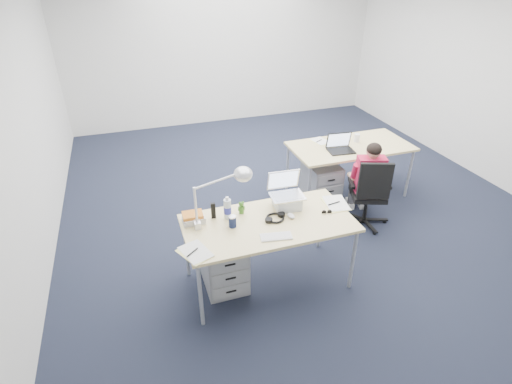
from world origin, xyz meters
TOP-DOWN VIEW (x-y plane):
  - floor at (0.00, 0.00)m, footprint 7.00×7.00m
  - room at (0.00, 0.00)m, footprint 6.02×7.02m
  - desk_near at (-0.88, -1.31)m, footprint 1.60×0.80m
  - desk_far at (0.78, 0.03)m, footprint 1.60×0.80m
  - office_chair at (0.63, -0.73)m, footprint 0.74×0.74m
  - seated_person at (0.66, -0.58)m, footprint 0.43×0.62m
  - drawer_pedestal_near at (-1.30, -1.21)m, footprint 0.40×0.50m
  - drawer_pedestal_far at (0.35, -0.05)m, footprint 0.40×0.50m
  - silver_laptop at (-0.62, -1.13)m, footprint 0.34×0.28m
  - wireless_keyboard at (-0.90, -1.56)m, footprint 0.30×0.16m
  - computer_mouse at (-0.65, -1.31)m, footprint 0.07×0.10m
  - headphones at (-0.80, -1.29)m, footprint 0.28×0.24m
  - can_koozie at (-1.22, -1.28)m, footprint 0.09×0.09m
  - water_bottle at (-1.22, -1.13)m, footprint 0.08×0.08m
  - bear_figurine at (-1.07, -1.09)m, footprint 0.08×0.07m
  - book_stack at (-1.54, -1.09)m, footprint 0.22×0.18m
  - cordless_phone at (-1.35, -1.08)m, footprint 0.05×0.03m
  - papers_left at (-1.63, -1.56)m, footprint 0.29×0.34m
  - papers_right at (-0.13, -1.24)m, footprint 0.25×0.33m
  - sunglasses at (-0.29, -1.36)m, footprint 0.11×0.07m
  - desk_lamp at (-1.36, -1.19)m, footprint 0.51×0.20m
  - dark_laptop at (0.56, -0.11)m, footprint 0.36×0.35m
  - far_cup at (0.92, 0.12)m, footprint 0.10×0.10m
  - far_papers at (0.45, 0.27)m, footprint 0.23×0.29m

SIDE VIEW (x-z plane):
  - floor at x=0.00m, z-range 0.00..0.00m
  - office_chair at x=0.63m, z-range -0.20..0.72m
  - drawer_pedestal_near at x=-1.30m, z-range 0.00..0.55m
  - drawer_pedestal_far at x=0.35m, z-range 0.00..0.55m
  - seated_person at x=0.66m, z-range 0.01..1.07m
  - desk_near at x=-0.88m, z-range 0.32..1.05m
  - desk_far at x=0.78m, z-range 0.32..1.05m
  - far_papers at x=0.45m, z-range 0.73..0.74m
  - papers_left at x=-1.63m, z-range 0.73..0.74m
  - papers_right at x=-0.13m, z-range 0.73..0.74m
  - wireless_keyboard at x=-0.90m, z-range 0.73..0.74m
  - sunglasses at x=-0.29m, z-range 0.73..0.75m
  - computer_mouse at x=-0.65m, z-range 0.73..0.76m
  - headphones at x=-0.80m, z-range 0.73..0.77m
  - book_stack at x=-1.54m, z-range 0.73..0.82m
  - far_cup at x=0.92m, z-range 0.73..0.84m
  - can_koozie at x=-1.22m, z-range 0.73..0.85m
  - bear_figurine at x=-1.07m, z-range 0.73..0.86m
  - cordless_phone at x=-1.35m, z-range 0.73..0.89m
  - water_bottle at x=-1.22m, z-range 0.73..0.96m
  - dark_laptop at x=0.56m, z-range 0.73..0.97m
  - silver_laptop at x=-0.62m, z-range 0.73..1.08m
  - desk_lamp at x=-1.36m, z-range 0.73..1.30m
  - room at x=0.00m, z-range 0.31..3.12m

